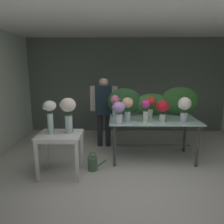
# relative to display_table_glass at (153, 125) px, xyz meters

# --- Properties ---
(ground_plane) EXTENTS (7.86, 7.86, 0.00)m
(ground_plane) POSITION_rel_display_table_glass_xyz_m (-0.43, 0.25, -0.70)
(ground_plane) COLOR beige
(wall_back) EXTENTS (5.68, 0.12, 2.62)m
(wall_back) POSITION_rel_display_table_glass_xyz_m (-0.43, 2.04, 0.62)
(wall_back) COLOR slate
(wall_back) RESTS_ON ground
(ceiling_slab) EXTENTS (5.80, 3.69, 0.12)m
(ceiling_slab) POSITION_rel_display_table_glass_xyz_m (-0.43, 0.25, 1.99)
(ceiling_slab) COLOR silver
(ceiling_slab) RESTS_ON wall_back
(display_table_glass) EXTENTS (1.73, 0.95, 0.83)m
(display_table_glass) POSITION_rel_display_table_glass_xyz_m (0.00, 0.00, 0.00)
(display_table_glass) COLOR #AAD2C9
(display_table_glass) RESTS_ON ground
(side_table_white) EXTENTS (0.73, 0.60, 0.74)m
(side_table_white) POSITION_rel_display_table_glass_xyz_m (-1.68, -0.71, -0.06)
(side_table_white) COLOR white
(side_table_white) RESTS_ON ground
(florist) EXTENTS (0.62, 0.24, 1.61)m
(florist) POSITION_rel_display_table_glass_xyz_m (-1.02, 0.70, 0.31)
(florist) COLOR #232328
(florist) RESTS_ON ground
(foliage_backdrop) EXTENTS (1.90, 0.27, 0.61)m
(foliage_backdrop) POSITION_rel_display_table_glass_xyz_m (0.02, 0.35, 0.41)
(foliage_backdrop) COLOR #28562D
(foliage_backdrop) RESTS_ON display_table_glass
(vase_ivory_lilies) EXTENTS (0.24, 0.24, 0.46)m
(vase_ivory_lilies) POSITION_rel_display_table_glass_xyz_m (0.54, -0.17, 0.41)
(vase_ivory_lilies) COLOR silver
(vase_ivory_lilies) RESTS_ON display_table_glass
(vase_lilac_ranunculus) EXTENTS (0.25, 0.22, 0.40)m
(vase_lilac_ranunculus) POSITION_rel_display_table_glass_xyz_m (-0.69, -0.36, 0.37)
(vase_lilac_ranunculus) COLOR silver
(vase_lilac_ranunculus) RESTS_ON display_table_glass
(vase_magenta_peonies) EXTENTS (0.16, 0.16, 0.42)m
(vase_magenta_peonies) POSITION_rel_display_table_glass_xyz_m (-0.19, -0.22, 0.37)
(vase_magenta_peonies) COLOR silver
(vase_magenta_peonies) RESTS_ON display_table_glass
(vase_rosy_tulips) EXTENTS (0.19, 0.18, 0.46)m
(vase_rosy_tulips) POSITION_rel_display_table_glass_xyz_m (-0.75, 0.10, 0.41)
(vase_rosy_tulips) COLOR silver
(vase_rosy_tulips) RESTS_ON display_table_glass
(vase_crimson_hydrangea) EXTENTS (0.26, 0.22, 0.40)m
(vase_crimson_hydrangea) POSITION_rel_display_table_glass_xyz_m (0.14, -0.18, 0.38)
(vase_crimson_hydrangea) COLOR silver
(vase_crimson_hydrangea) RESTS_ON display_table_glass
(vase_scarlet_freesia) EXTENTS (0.19, 0.19, 0.44)m
(vase_scarlet_freesia) POSITION_rel_display_table_glass_xyz_m (-0.05, 0.10, 0.41)
(vase_scarlet_freesia) COLOR silver
(vase_scarlet_freesia) RESTS_ON display_table_glass
(vase_peach_carnations) EXTENTS (0.21, 0.21, 0.45)m
(vase_peach_carnations) POSITION_rel_display_table_glass_xyz_m (-0.53, -0.15, 0.40)
(vase_peach_carnations) COLOR silver
(vase_peach_carnations) RESTS_ON display_table_glass
(vase_white_roses_tall) EXTENTS (0.22, 0.21, 0.56)m
(vase_white_roses_tall) POSITION_rel_display_table_glass_xyz_m (-1.83, -0.71, 0.40)
(vase_white_roses_tall) COLOR silver
(vase_white_roses_tall) RESTS_ON side_table_white
(vase_cream_lisianthus_tall) EXTENTS (0.27, 0.26, 0.60)m
(vase_cream_lisianthus_tall) POSITION_rel_display_table_glass_xyz_m (-1.54, -0.65, 0.42)
(vase_cream_lisianthus_tall) COLOR silver
(vase_cream_lisianthus_tall) RESTS_ON side_table_white
(watering_can) EXTENTS (0.35, 0.18, 0.34)m
(watering_can) POSITION_rel_display_table_glass_xyz_m (-1.16, -0.54, -0.57)
(watering_can) COLOR #4C704C
(watering_can) RESTS_ON ground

